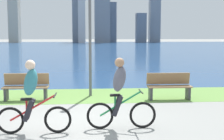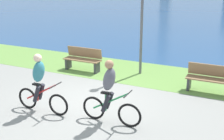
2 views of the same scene
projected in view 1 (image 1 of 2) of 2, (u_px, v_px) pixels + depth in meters
The scene contains 9 objects.
ground_plane at pixel (74, 121), 8.02m from camera, with size 300.00×300.00×0.00m, color gray.
grass_strip_bayside at pixel (78, 96), 11.31m from camera, with size 120.00×2.78×0.01m, color #6B9947.
bay_water_surface at pixel (86, 47), 55.99m from camera, with size 300.00×87.39×0.00m, color navy.
cyclist_lead at pixel (120, 94), 7.24m from camera, with size 1.64×0.52×1.67m.
cyclist_trailing at pixel (32, 97), 6.88m from camera, with size 1.66×0.52×1.65m.
bench_near_path at pixel (169, 86), 10.64m from camera, with size 1.50×0.47×0.90m.
bench_far_along_path at pixel (26, 87), 10.50m from camera, with size 1.50×0.47×0.90m.
lamppost_tall at pixel (90, 26), 11.03m from camera, with size 0.28×0.28×3.80m.
city_skyline_far_shore at pixel (78, 8), 90.08m from camera, with size 44.34×8.89×25.74m.
Camera 1 is at (0.40, -7.87, 2.19)m, focal length 49.98 mm.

